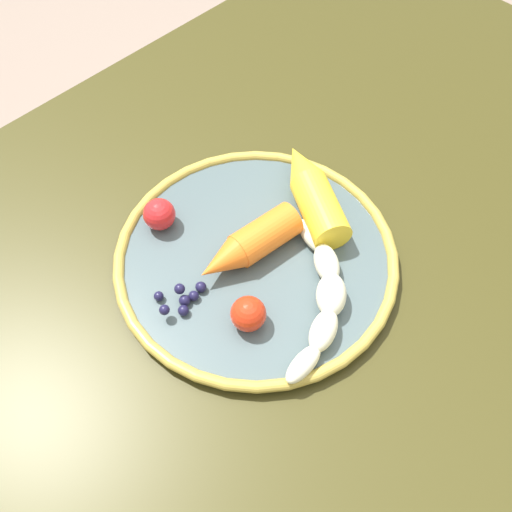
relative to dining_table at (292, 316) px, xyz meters
The scene contains 9 objects.
ground_plane 0.68m from the dining_table, ahead, with size 6.00×6.00×0.00m, color gray.
dining_table is the anchor object (origin of this frame).
plate 0.11m from the dining_table, 68.21° to the right, with size 0.30×0.30×0.02m.
banana 0.12m from the dining_table, 76.31° to the left, with size 0.16×0.13×0.03m.
carrot_orange 0.13m from the dining_table, 66.47° to the right, with size 0.12×0.05×0.04m.
carrot_yellow 0.15m from the dining_table, 146.96° to the right, with size 0.10×0.14×0.04m.
blueberry_pile 0.16m from the dining_table, 27.37° to the right, with size 0.06×0.04×0.02m.
tomato_near 0.20m from the dining_table, 67.64° to the right, with size 0.04×0.04×0.04m, color red.
tomato_mid 0.14m from the dining_table, ahead, with size 0.04×0.04×0.04m, color red.
Camera 1 is at (0.25, 0.19, 1.28)m, focal length 39.64 mm.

